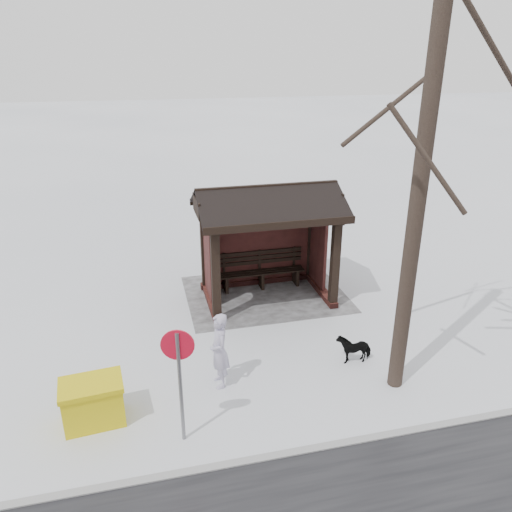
{
  "coord_description": "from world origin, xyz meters",
  "views": [
    {
      "loc": [
        3.12,
        11.49,
        6.11
      ],
      "look_at": [
        0.5,
        0.8,
        1.57
      ],
      "focal_mm": 35.0,
      "sensor_mm": 36.0,
      "label": 1
    }
  ],
  "objects": [
    {
      "name": "ground",
      "position": [
        0.0,
        0.0,
        0.0
      ],
      "size": [
        120.0,
        120.0,
        0.0
      ],
      "primitive_type": "plane",
      "color": "silver",
      "rests_on": "ground"
    },
    {
      "name": "kerb",
      "position": [
        0.0,
        5.5,
        0.01
      ],
      "size": [
        120.0,
        0.15,
        0.06
      ],
      "primitive_type": "cube",
      "color": "gray",
      "rests_on": "ground"
    },
    {
      "name": "trampled_patch",
      "position": [
        0.0,
        -0.2,
        0.01
      ],
      "size": [
        4.2,
        3.2,
        0.02
      ],
      "primitive_type": "cube",
      "color": "#929297",
      "rests_on": "ground"
    },
    {
      "name": "bus_shelter",
      "position": [
        0.0,
        -0.16,
        2.17
      ],
      "size": [
        3.6,
        2.4,
        3.09
      ],
      "color": "#3A1715",
      "rests_on": "ground"
    },
    {
      "name": "tree_near",
      "position": [
        -1.5,
        4.2,
        6.16
      ],
      "size": [
        3.42,
        3.42,
        9.03
      ],
      "color": "black",
      "rests_on": "ground"
    },
    {
      "name": "pedestrian",
      "position": [
        1.86,
        3.4,
        0.77
      ],
      "size": [
        0.41,
        0.59,
        1.54
      ],
      "primitive_type": "imported",
      "rotation": [
        0.0,
        0.0,
        1.64
      ],
      "color": "#ABA5C1",
      "rests_on": "ground"
    },
    {
      "name": "dog",
      "position": [
        -1.04,
        3.24,
        0.3
      ],
      "size": [
        0.72,
        0.33,
        0.6
      ],
      "primitive_type": "imported",
      "rotation": [
        0.0,
        0.0,
        1.57
      ],
      "color": "black",
      "rests_on": "ground"
    },
    {
      "name": "grit_bin",
      "position": [
        4.2,
        3.93,
        0.42
      ],
      "size": [
        1.14,
        0.83,
        0.82
      ],
      "rotation": [
        0.0,
        0.0,
        0.1
      ],
      "color": "gold",
      "rests_on": "ground"
    },
    {
      "name": "road_sign",
      "position": [
        2.72,
        4.72,
        1.55
      ],
      "size": [
        0.53,
        0.15,
        2.12
      ],
      "rotation": [
        0.0,
        0.0,
        -0.22
      ],
      "color": "slate",
      "rests_on": "ground"
    }
  ]
}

